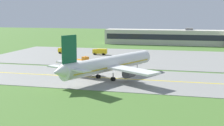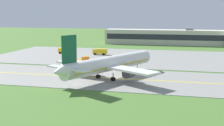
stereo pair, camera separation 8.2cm
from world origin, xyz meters
name	(u,v)px [view 2 (the right image)]	position (x,y,z in m)	size (l,w,h in m)	color
ground_plane	(119,79)	(0.00, 0.00, 0.00)	(500.00, 500.00, 0.00)	#47702D
taxiway_strip	(119,79)	(0.00, 0.00, 0.05)	(240.00, 28.00, 0.10)	gray
apron_pad	(168,58)	(10.00, 42.00, 0.05)	(140.00, 52.00, 0.10)	gray
taxiway_centreline	(119,79)	(0.00, 0.00, 0.11)	(220.00, 0.60, 0.01)	yellow
airplane_lead	(109,64)	(-2.65, -0.64, 4.13)	(30.90, 37.35, 12.70)	white
service_truck_fuel	(100,51)	(-18.49, 45.12, 1.53)	(6.04, 2.44, 2.60)	yellow
service_truck_catering	(65,50)	(-34.22, 45.06, 1.53)	(6.13, 2.68, 2.60)	yellow
service_truck_pushback	(83,60)	(-18.37, 23.23, 1.18)	(6.47, 5.23, 2.59)	orange
terminal_building	(165,37)	(4.47, 95.90, 4.12)	(66.45, 11.42, 9.40)	beige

